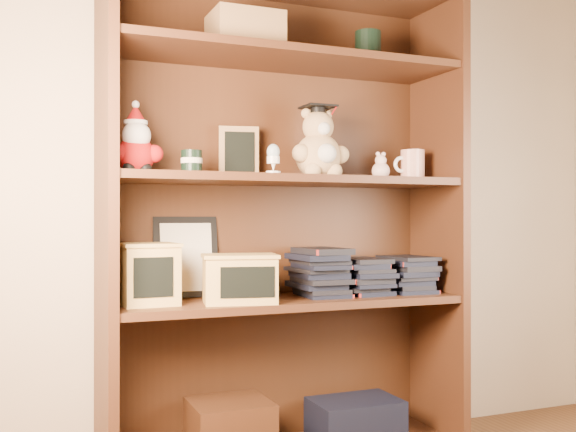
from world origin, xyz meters
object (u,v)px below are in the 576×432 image
object	(u,v)px
grad_teddy_bear	(319,149)
teacher_mug	(412,165)
treats_box	(148,273)
bookcase	(282,228)

from	to	relation	value
grad_teddy_bear	teacher_mug	size ratio (longest dim) A/B	2.07
teacher_mug	treats_box	size ratio (longest dim) A/B	0.64
bookcase	treats_box	bearing A→B (deg)	-173.58
bookcase	teacher_mug	distance (m)	0.53
grad_teddy_bear	teacher_mug	world-z (taller)	grad_teddy_bear
grad_teddy_bear	teacher_mug	bearing A→B (deg)	1.16
grad_teddy_bear	treats_box	bearing A→B (deg)	179.33
grad_teddy_bear	treats_box	xyz separation A→B (m)	(-0.57, 0.01, -0.40)
bookcase	treats_box	size ratio (longest dim) A/B	8.59
grad_teddy_bear	treats_box	world-z (taller)	grad_teddy_bear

